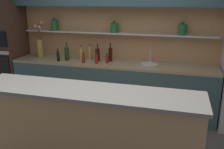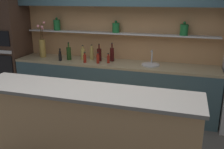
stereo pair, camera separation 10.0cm
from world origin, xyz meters
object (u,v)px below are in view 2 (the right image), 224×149
object	(u,v)px
sink_fixture	(151,64)
bottle_sauce_9	(98,59)
bottle_wine_6	(99,55)
bottle_sauce_0	(85,58)
bottle_wine_3	(69,53)
bottle_sauce_8	(60,54)
oven_tower	(10,49)
bottle_sauce_7	(108,59)
bottle_wine_2	(112,54)
flower_vase	(42,46)
bottle_spirit_5	(83,54)
bottle_sauce_1	(60,57)
bottle_spirit_4	(92,53)

from	to	relation	value
sink_fixture	bottle_sauce_9	distance (m)	0.92
bottle_wine_6	bottle_sauce_0	bearing A→B (deg)	-135.64
bottle_wine_3	bottle_sauce_8	size ratio (longest dim) A/B	1.89
bottle_sauce_0	bottle_wine_6	world-z (taller)	bottle_wine_6
oven_tower	bottle_sauce_7	world-z (taller)	oven_tower
bottle_sauce_8	bottle_wine_2	bearing A→B (deg)	0.88
bottle_wine_3	bottle_sauce_8	world-z (taller)	bottle_wine_3
flower_vase	bottle_sauce_0	bearing A→B (deg)	-10.76
bottle_wine_3	bottle_spirit_5	xyz separation A→B (m)	(0.24, 0.09, -0.01)
oven_tower	bottle_wine_2	distance (m)	2.10
bottle_sauce_1	bottle_spirit_4	bearing A→B (deg)	27.77
bottle_sauce_1	bottle_wine_2	xyz separation A→B (m)	(0.91, 0.25, 0.05)
bottle_wine_3	bottle_sauce_7	world-z (taller)	bottle_wine_3
bottle_sauce_8	bottle_spirit_5	bearing A→B (deg)	-3.03
bottle_wine_2	bottle_sauce_9	bearing A→B (deg)	-129.56
sink_fixture	bottle_sauce_0	world-z (taller)	sink_fixture
bottle_sauce_0	bottle_spirit_4	size ratio (longest dim) A/B	0.67
bottle_sauce_1	flower_vase	bearing A→B (deg)	159.10
bottle_spirit_4	bottle_sauce_9	distance (m)	0.33
sink_fixture	bottle_wine_3	xyz separation A→B (m)	(-1.50, -0.05, 0.10)
oven_tower	bottle_wine_3	size ratio (longest dim) A/B	6.35
oven_tower	bottle_sauce_7	size ratio (longest dim) A/B	11.98
flower_vase	bottle_sauce_1	bearing A→B (deg)	-20.90
bottle_sauce_0	bottle_sauce_9	world-z (taller)	bottle_sauce_9
bottle_spirit_4	bottle_sauce_9	bearing A→B (deg)	-49.50
oven_tower	flower_vase	xyz separation A→B (m)	(0.72, 0.03, 0.09)
flower_vase	bottle_wine_3	world-z (taller)	flower_vase
bottle_spirit_4	bottle_wine_6	xyz separation A→B (m)	(0.17, -0.08, 0.00)
bottle_sauce_1	bottle_spirit_5	bearing A→B (deg)	29.89
bottle_spirit_5	bottle_wine_3	bearing A→B (deg)	-158.51
bottle_sauce_1	bottle_sauce_8	world-z (taller)	bottle_sauce_1
bottle_wine_2	bottle_sauce_9	xyz separation A→B (m)	(-0.19, -0.23, -0.04)
sink_fixture	bottle_sauce_9	xyz separation A→B (m)	(-0.90, -0.14, 0.06)
bottle_wine_3	bottle_sauce_8	xyz separation A→B (m)	(-0.25, 0.12, -0.05)
oven_tower	bottle_sauce_8	size ratio (longest dim) A/B	12.01
oven_tower	bottle_wine_3	distance (m)	1.31
oven_tower	bottle_wine_3	bearing A→B (deg)	-1.68
oven_tower	bottle_wine_2	bearing A→B (deg)	2.65
bottle_wine_3	bottle_sauce_9	bearing A→B (deg)	-8.65
bottle_sauce_7	sink_fixture	bearing A→B (deg)	5.26
bottle_sauce_8	bottle_spirit_4	bearing A→B (deg)	3.31
bottle_wine_2	sink_fixture	bearing A→B (deg)	-6.77
bottle_spirit_5	bottle_sauce_8	xyz separation A→B (m)	(-0.48, 0.03, -0.04)
oven_tower	bottle_spirit_5	distance (m)	1.55
bottle_sauce_9	bottle_sauce_7	bearing A→B (deg)	23.91
bottle_wine_2	bottle_wine_3	world-z (taller)	bottle_wine_2
sink_fixture	bottle_sauce_9	world-z (taller)	sink_fixture
flower_vase	bottle_spirit_5	size ratio (longest dim) A/B	2.55
oven_tower	bottle_sauce_7	distance (m)	2.08
bottle_sauce_0	bottle_sauce_9	size ratio (longest dim) A/B	0.95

